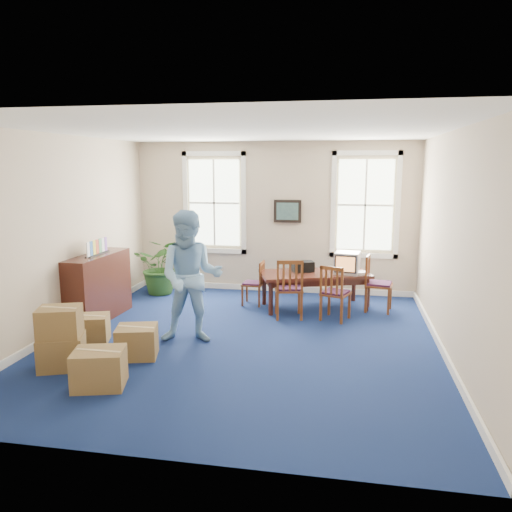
% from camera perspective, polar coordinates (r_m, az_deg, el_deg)
% --- Properties ---
extents(floor, '(6.50, 6.50, 0.00)m').
position_cam_1_polar(floor, '(7.90, -1.52, -9.71)').
color(floor, navy).
rests_on(floor, ground).
extents(ceiling, '(6.50, 6.50, 0.00)m').
position_cam_1_polar(ceiling, '(7.44, -1.64, 14.13)').
color(ceiling, white).
rests_on(ceiling, ground).
extents(wall_back, '(6.50, 0.00, 6.50)m').
position_cam_1_polar(wall_back, '(10.68, 2.04, 4.39)').
color(wall_back, '#C6B095').
rests_on(wall_back, ground).
extents(wall_front, '(6.50, 0.00, 6.50)m').
position_cam_1_polar(wall_front, '(4.44, -10.32, -4.32)').
color(wall_front, '#C6B095').
rests_on(wall_front, ground).
extents(wall_left, '(0.00, 6.50, 6.50)m').
position_cam_1_polar(wall_left, '(8.63, -21.47, 2.25)').
color(wall_left, '#C6B095').
rests_on(wall_left, ground).
extents(wall_right, '(0.00, 6.50, 6.50)m').
position_cam_1_polar(wall_right, '(7.49, 21.51, 1.10)').
color(wall_right, '#C6B095').
rests_on(wall_right, ground).
extents(baseboard_back, '(6.00, 0.04, 0.12)m').
position_cam_1_polar(baseboard_back, '(10.92, 1.97, -3.69)').
color(baseboard_back, white).
rests_on(baseboard_back, ground).
extents(baseboard_left, '(0.04, 6.50, 0.12)m').
position_cam_1_polar(baseboard_left, '(8.95, -20.65, -7.56)').
color(baseboard_left, white).
rests_on(baseboard_left, ground).
extents(baseboard_right, '(0.04, 6.50, 0.12)m').
position_cam_1_polar(baseboard_right, '(7.86, 20.54, -10.04)').
color(baseboard_right, white).
rests_on(baseboard_right, ground).
extents(window_left, '(1.40, 0.12, 2.20)m').
position_cam_1_polar(window_left, '(10.90, -4.78, 6.06)').
color(window_left, white).
rests_on(window_left, ground).
extents(window_right, '(1.40, 0.12, 2.20)m').
position_cam_1_polar(window_right, '(10.53, 12.37, 5.71)').
color(window_right, white).
rests_on(window_right, ground).
extents(wall_picture, '(0.58, 0.06, 0.48)m').
position_cam_1_polar(wall_picture, '(10.58, 3.62, 5.13)').
color(wall_picture, black).
rests_on(wall_picture, ground).
extents(conference_table, '(2.22, 1.53, 0.69)m').
position_cam_1_polar(conference_table, '(9.65, 6.69, -3.89)').
color(conference_table, '#411C13').
rests_on(conference_table, ground).
extents(crt_tv, '(0.51, 0.54, 0.41)m').
position_cam_1_polar(crt_tv, '(9.56, 10.37, -0.75)').
color(crt_tv, '#B7B7BC').
rests_on(crt_tv, conference_table).
extents(game_console, '(0.18, 0.22, 0.05)m').
position_cam_1_polar(game_console, '(9.55, 12.00, -1.90)').
color(game_console, white).
rests_on(game_console, conference_table).
extents(equipment_bag, '(0.46, 0.39, 0.20)m').
position_cam_1_polar(equipment_bag, '(9.61, 5.39, -1.19)').
color(equipment_bag, black).
rests_on(equipment_bag, conference_table).
extents(chair_near_left, '(0.57, 0.57, 1.09)m').
position_cam_1_polar(chair_near_left, '(8.97, 3.76, -3.64)').
color(chair_near_left, brown).
rests_on(chair_near_left, ground).
extents(chair_near_right, '(0.57, 0.57, 1.00)m').
position_cam_1_polar(chair_near_right, '(8.93, 9.08, -4.12)').
color(chair_near_right, brown).
rests_on(chair_near_right, ground).
extents(chair_end_left, '(0.42, 0.42, 0.87)m').
position_cam_1_polar(chair_end_left, '(9.78, -0.35, -3.11)').
color(chair_end_left, brown).
rests_on(chair_end_left, ground).
extents(chair_end_right, '(0.54, 0.54, 1.05)m').
position_cam_1_polar(chair_end_right, '(9.61, 13.88, -3.08)').
color(chair_end_right, brown).
rests_on(chair_end_right, ground).
extents(man, '(1.12, 0.94, 2.05)m').
position_cam_1_polar(man, '(7.68, -7.44, -2.42)').
color(man, '#85B6E1').
rests_on(man, ground).
extents(credenza, '(0.53, 1.60, 1.24)m').
position_cam_1_polar(credenza, '(9.25, -17.59, -3.20)').
color(credenza, '#411C13').
rests_on(credenza, ground).
extents(brochure_rack, '(0.18, 0.65, 0.28)m').
position_cam_1_polar(brochure_rack, '(9.10, -17.73, 1.46)').
color(brochure_rack, '#99999E').
rests_on(brochure_rack, credenza).
extents(potted_plant, '(1.10, 0.96, 1.19)m').
position_cam_1_polar(potted_plant, '(10.76, -10.69, -1.16)').
color(potted_plant, '#244B1A').
rests_on(potted_plant, ground).
extents(cardboard_boxes, '(1.99, 1.99, 0.89)m').
position_cam_1_polar(cardboard_boxes, '(7.25, -19.45, -8.47)').
color(cardboard_boxes, olive).
rests_on(cardboard_boxes, ground).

